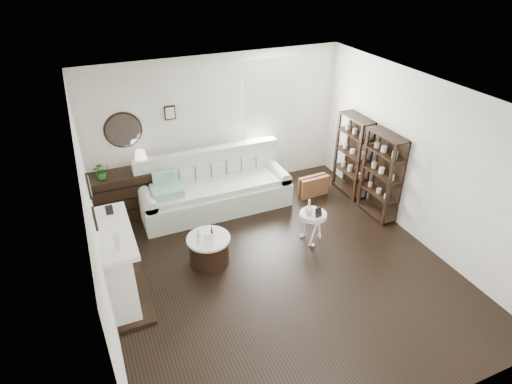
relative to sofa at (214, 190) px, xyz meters
name	(u,v)px	position (x,y,z in m)	size (l,w,h in m)	color
room	(254,109)	(1.08, 0.61, 1.24)	(5.50, 5.50, 5.50)	black
fireplace	(119,267)	(-1.97, -1.79, 0.18)	(0.50, 1.40, 1.84)	white
shelf_unit_far	(353,156)	(2.68, -0.54, 0.45)	(0.30, 0.80, 1.60)	black
shelf_unit_near	(382,176)	(2.68, -1.44, 0.45)	(0.30, 0.80, 1.60)	black
sofa	(214,190)	(0.00, 0.00, 0.00)	(2.77, 0.96, 1.08)	beige
quilt	(167,191)	(-0.91, -0.14, 0.27)	(0.55, 0.45, 0.14)	#279277
suitcase	(313,186)	(1.94, -0.37, -0.15)	(0.61, 0.20, 0.40)	brown
dresser	(125,194)	(-1.57, 0.38, 0.07)	(1.28, 0.55, 0.85)	black
table_lamp	(141,160)	(-1.20, 0.38, 0.68)	(0.24, 0.24, 0.38)	beige
potted_plant	(101,170)	(-1.89, 0.33, 0.65)	(0.28, 0.25, 0.32)	#265F1B
drum_table	(209,250)	(-0.60, -1.54, -0.12)	(0.68, 0.68, 0.47)	black
pedestal_table	(313,215)	(1.16, -1.68, 0.15)	(0.46, 0.46, 0.55)	silver
eiffel_drum	(212,230)	(-0.53, -1.50, 0.20)	(0.10, 0.10, 0.18)	black
bottle_drum	(199,236)	(-0.77, -1.62, 0.25)	(0.06, 0.06, 0.26)	silver
card_frame_drum	(208,240)	(-0.65, -1.71, 0.21)	(0.14, 0.01, 0.19)	white
eiffel_ped	(317,207)	(1.25, -1.65, 0.28)	(0.10, 0.10, 0.17)	black
flask_ped	(309,207)	(1.08, -1.66, 0.33)	(0.14, 0.14, 0.26)	silver
card_frame_ped	(318,212)	(1.18, -1.80, 0.28)	(0.13, 0.01, 0.17)	black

